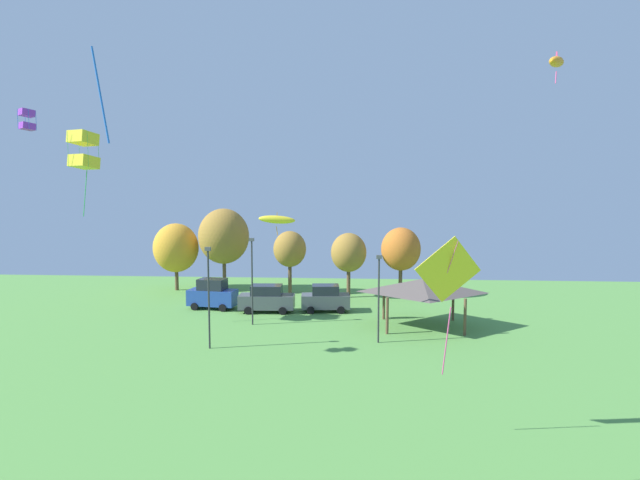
# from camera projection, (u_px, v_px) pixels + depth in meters

# --- Properties ---
(kite_flying_1) EXTENTS (2.01, 2.66, 3.44)m
(kite_flying_1) POSITION_uv_depth(u_px,v_px,m) (65.00, 18.00, 12.54)
(kite_flying_1) COLOR green
(kite_flying_2) EXTENTS (2.82, 0.97, 1.75)m
(kite_flying_2) POSITION_uv_depth(u_px,v_px,m) (277.00, 220.00, 37.17)
(kite_flying_2) COLOR yellow
(kite_flying_4) EXTENTS (2.69, 0.86, 5.58)m
(kite_flying_4) POSITION_uv_depth(u_px,v_px,m) (448.00, 274.00, 19.32)
(kite_flying_4) COLOR yellow
(kite_flying_5) EXTENTS (0.93, 0.94, 1.14)m
(kite_flying_5) POSITION_uv_depth(u_px,v_px,m) (27.00, 120.00, 26.98)
(kite_flying_5) COLOR purple
(kite_flying_7) EXTENTS (1.76, 2.41, 1.56)m
(kite_flying_7) POSITION_uv_depth(u_px,v_px,m) (557.00, 62.00, 24.98)
(kite_flying_7) COLOR orange
(kite_flying_8) EXTENTS (1.97, 2.03, 6.11)m
(kite_flying_8) POSITION_uv_depth(u_px,v_px,m) (83.00, 150.00, 35.68)
(kite_flying_8) COLOR yellow
(parked_car_leftmost) EXTENTS (4.28, 2.33, 2.61)m
(parked_car_leftmost) POSITION_uv_depth(u_px,v_px,m) (212.00, 294.00, 42.81)
(parked_car_leftmost) COLOR #234299
(parked_car_leftmost) RESTS_ON ground
(parked_car_second_from_left) EXTENTS (4.63, 2.14, 2.28)m
(parked_car_second_from_left) POSITION_uv_depth(u_px,v_px,m) (267.00, 299.00, 41.57)
(parked_car_second_from_left) COLOR #4C5156
(parked_car_second_from_left) RESTS_ON ground
(parked_car_third_from_left) EXTENTS (4.15, 2.25, 2.25)m
(parked_car_third_from_left) POSITION_uv_depth(u_px,v_px,m) (326.00, 298.00, 41.78)
(parked_car_third_from_left) COLOR #4C5156
(parked_car_third_from_left) RESTS_ON ground
(park_pavilion) EXTENTS (6.94, 5.48, 3.60)m
(park_pavilion) POSITION_uv_depth(u_px,v_px,m) (422.00, 286.00, 36.70)
(park_pavilion) COLOR brown
(park_pavilion) RESTS_ON ground
(light_post_0) EXTENTS (0.36, 0.20, 6.56)m
(light_post_0) POSITION_uv_depth(u_px,v_px,m) (252.00, 276.00, 37.28)
(light_post_0) COLOR #2D2D33
(light_post_0) RESTS_ON ground
(light_post_1) EXTENTS (0.36, 0.20, 6.49)m
(light_post_1) POSITION_uv_depth(u_px,v_px,m) (209.00, 292.00, 31.41)
(light_post_1) COLOR #2D2D33
(light_post_1) RESTS_ON ground
(light_post_2) EXTENTS (0.36, 0.20, 5.83)m
(light_post_2) POSITION_uv_depth(u_px,v_px,m) (379.00, 293.00, 32.69)
(light_post_2) COLOR #2D2D33
(light_post_2) RESTS_ON ground
(treeline_tree_0) EXTENTS (4.56, 4.56, 6.90)m
(treeline_tree_0) POSITION_uv_depth(u_px,v_px,m) (176.00, 248.00, 51.07)
(treeline_tree_0) COLOR brown
(treeline_tree_0) RESTS_ON ground
(treeline_tree_1) EXTENTS (5.08, 5.08, 8.44)m
(treeline_tree_1) POSITION_uv_depth(u_px,v_px,m) (224.00, 236.00, 50.25)
(treeline_tree_1) COLOR brown
(treeline_tree_1) RESTS_ON ground
(treeline_tree_2) EXTENTS (3.24, 3.24, 6.24)m
(treeline_tree_2) POSITION_uv_depth(u_px,v_px,m) (290.00, 249.00, 49.31)
(treeline_tree_2) COLOR brown
(treeline_tree_2) RESTS_ON ground
(treeline_tree_3) EXTENTS (3.38, 3.38, 6.19)m
(treeline_tree_3) POSITION_uv_depth(u_px,v_px,m) (349.00, 253.00, 47.39)
(treeline_tree_3) COLOR brown
(treeline_tree_3) RESTS_ON ground
(treeline_tree_4) EXTENTS (3.78, 3.78, 6.68)m
(treeline_tree_4) POSITION_uv_depth(u_px,v_px,m) (401.00, 249.00, 47.86)
(treeline_tree_4) COLOR brown
(treeline_tree_4) RESTS_ON ground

